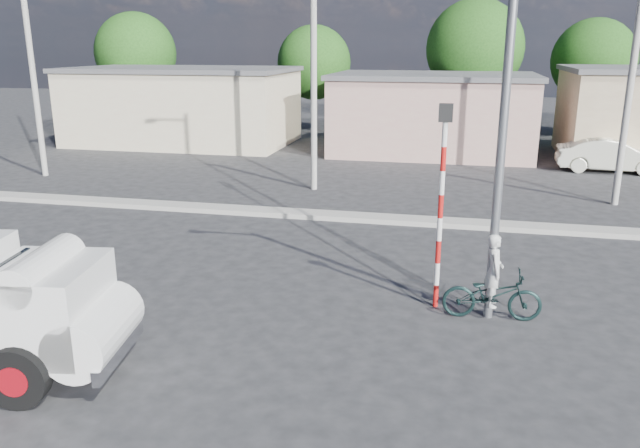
% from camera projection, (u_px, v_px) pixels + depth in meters
% --- Properties ---
extents(ground_plane, '(120.00, 120.00, 0.00)m').
position_uv_depth(ground_plane, '(275.00, 321.00, 12.86)').
color(ground_plane, '#252527').
rests_on(ground_plane, ground).
extents(median, '(40.00, 0.80, 0.16)m').
position_uv_depth(median, '(345.00, 217.00, 20.34)').
color(median, '#99968E').
rests_on(median, ground).
extents(bicycle, '(2.05, 0.82, 1.06)m').
position_uv_depth(bicycle, '(492.00, 295.00, 12.84)').
color(bicycle, black).
rests_on(bicycle, ground).
extents(cyclist, '(0.40, 0.58, 1.53)m').
position_uv_depth(cyclist, '(493.00, 284.00, 12.78)').
color(cyclist, silver).
rests_on(cyclist, ground).
extents(car_cream, '(4.58, 1.75, 1.49)m').
position_uv_depth(car_cream, '(611.00, 155.00, 27.66)').
color(car_cream, beige).
rests_on(car_cream, ground).
extents(traffic_pole, '(0.28, 0.18, 4.36)m').
position_uv_depth(traffic_pole, '(442.00, 190.00, 12.87)').
color(traffic_pole, red).
rests_on(traffic_pole, ground).
extents(streetlight, '(2.34, 0.22, 9.00)m').
position_uv_depth(streetlight, '(498.00, 74.00, 11.73)').
color(streetlight, slate).
rests_on(streetlight, ground).
extents(building_row, '(37.80, 7.30, 4.44)m').
position_uv_depth(building_row, '(415.00, 111.00, 32.65)').
color(building_row, beige).
rests_on(building_row, ground).
extents(tree_row, '(51.24, 7.43, 8.42)m').
position_uv_depth(tree_row, '(535.00, 53.00, 36.63)').
color(tree_row, '#38281E').
rests_on(tree_row, ground).
extents(utility_poles, '(35.40, 0.24, 8.00)m').
position_uv_depth(utility_poles, '(456.00, 85.00, 22.28)').
color(utility_poles, '#99968E').
rests_on(utility_poles, ground).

